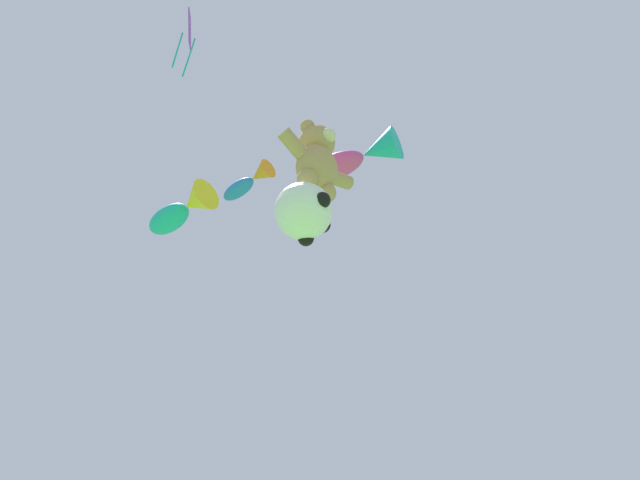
{
  "coord_description": "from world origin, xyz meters",
  "views": [
    {
      "loc": [
        -4.51,
        -0.87,
        0.9
      ],
      "look_at": [
        0.82,
        4.5,
        8.12
      ],
      "focal_mm": 35.0,
      "sensor_mm": 36.0,
      "label": 1
    }
  ],
  "objects_px": {
    "teddy_bear_kite": "(317,160)",
    "fish_kite_magenta": "(356,158)",
    "diamond_kite": "(189,34)",
    "fish_kite_teal": "(182,210)",
    "soccer_ball_kite": "(304,212)",
    "fish_kite_cobalt": "(249,182)"
  },
  "relations": [
    {
      "from": "teddy_bear_kite",
      "to": "fish_kite_magenta",
      "type": "relative_size",
      "value": 0.81
    },
    {
      "from": "diamond_kite",
      "to": "teddy_bear_kite",
      "type": "bearing_deg",
      "value": -12.96
    },
    {
      "from": "teddy_bear_kite",
      "to": "fish_kite_teal",
      "type": "distance_m",
      "value": 4.88
    },
    {
      "from": "teddy_bear_kite",
      "to": "fish_kite_magenta",
      "type": "distance_m",
      "value": 2.0
    },
    {
      "from": "teddy_bear_kite",
      "to": "diamond_kite",
      "type": "height_order",
      "value": "diamond_kite"
    },
    {
      "from": "fish_kite_magenta",
      "to": "diamond_kite",
      "type": "xyz_separation_m",
      "value": [
        -4.32,
        0.5,
        0.55
      ]
    },
    {
      "from": "soccer_ball_kite",
      "to": "fish_kite_teal",
      "type": "relative_size",
      "value": 0.53
    },
    {
      "from": "teddy_bear_kite",
      "to": "soccer_ball_kite",
      "type": "xyz_separation_m",
      "value": [
        -0.35,
        -0.04,
        -1.74
      ]
    },
    {
      "from": "fish_kite_teal",
      "to": "diamond_kite",
      "type": "relative_size",
      "value": 1.01
    },
    {
      "from": "soccer_ball_kite",
      "to": "fish_kite_cobalt",
      "type": "height_order",
      "value": "fish_kite_cobalt"
    },
    {
      "from": "fish_kite_teal",
      "to": "fish_kite_cobalt",
      "type": "bearing_deg",
      "value": -78.39
    },
    {
      "from": "soccer_ball_kite",
      "to": "fish_kite_magenta",
      "type": "distance_m",
      "value": 3.62
    },
    {
      "from": "fish_kite_cobalt",
      "to": "fish_kite_teal",
      "type": "bearing_deg",
      "value": 101.61
    },
    {
      "from": "soccer_ball_kite",
      "to": "diamond_kite",
      "type": "distance_m",
      "value": 4.58
    },
    {
      "from": "teddy_bear_kite",
      "to": "diamond_kite",
      "type": "xyz_separation_m",
      "value": [
        -2.93,
        0.67,
        1.98
      ]
    },
    {
      "from": "teddy_bear_kite",
      "to": "diamond_kite",
      "type": "bearing_deg",
      "value": 167.04
    },
    {
      "from": "teddy_bear_kite",
      "to": "fish_kite_magenta",
      "type": "height_order",
      "value": "fish_kite_magenta"
    },
    {
      "from": "soccer_ball_kite",
      "to": "diamond_kite",
      "type": "xyz_separation_m",
      "value": [
        -2.58,
        0.71,
        3.72
      ]
    },
    {
      "from": "soccer_ball_kite",
      "to": "fish_kite_cobalt",
      "type": "relative_size",
      "value": 0.75
    },
    {
      "from": "fish_kite_cobalt",
      "to": "diamond_kite",
      "type": "distance_m",
      "value": 3.59
    },
    {
      "from": "soccer_ball_kite",
      "to": "fish_kite_magenta",
      "type": "xyz_separation_m",
      "value": [
        1.74,
        0.21,
        3.17
      ]
    },
    {
      "from": "soccer_ball_kite",
      "to": "fish_kite_teal",
      "type": "xyz_separation_m",
      "value": [
        0.09,
        4.58,
        3.52
      ]
    }
  ]
}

